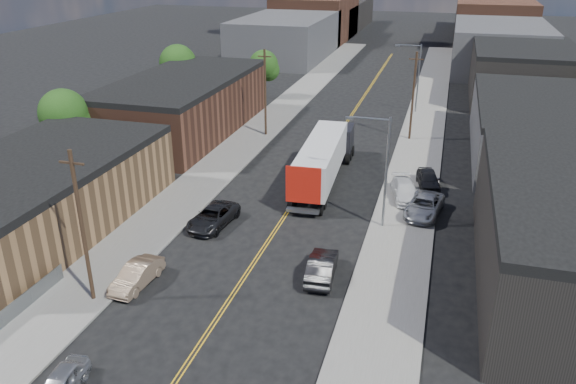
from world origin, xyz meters
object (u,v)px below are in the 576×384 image
Objects in this scene: car_left_c at (213,217)px; car_right_lot_a at (424,206)px; car_right_oncoming at (322,267)px; semi_truck at (326,155)px; car_right_lot_c at (428,179)px; car_right_lot_b at (405,190)px; car_left_a at (60,384)px; car_left_b at (137,275)px.

car_right_lot_a reaches higher than car_left_c.
car_right_oncoming is at bearing -108.83° from car_right_lot_a.
semi_truck is 3.74× the size of car_right_lot_c.
car_right_lot_b is (7.68, -2.50, -1.63)m from semi_truck.
car_right_lot_b is at bearing 131.41° from car_right_lot_a.
car_right_lot_c is at bearing 57.87° from car_left_a.
car_left_a is at bearing -78.21° from car_left_b.
car_right_lot_c reaches higher than car_right_oncoming.
car_left_c reaches higher than car_left_a.
semi_truck is at bearing -82.94° from car_right_oncoming.
car_left_b is 9.46m from car_left_c.
car_right_lot_b reaches higher than car_left_c.
car_left_b is 0.82× the size of car_right_lot_a.
car_left_c is at bearing -149.47° from car_right_lot_a.
car_left_c is 17.22m from car_right_lot_a.
car_right_oncoming is at bearing -120.21° from car_right_lot_b.
car_left_c is at bearing -31.66° from car_right_oncoming.
car_left_b is 1.00× the size of car_right_lot_c.
car_right_lot_c reaches higher than car_left_a.
car_right_lot_b reaches higher than car_left_a.
car_left_b is (-1.40, 9.80, 0.10)m from car_left_a.
car_right_oncoming is at bearing -81.30° from semi_truck.
car_right_oncoming is (10.00, 14.07, 0.16)m from car_left_a.
car_right_lot_c is (9.50, 0.66, -1.60)m from semi_truck.
car_right_oncoming is 1.08× the size of car_right_lot_c.
car_left_a is at bearing 49.90° from car_right_oncoming.
car_left_b is 27.84m from car_right_lot_c.
car_left_b is at bearing -92.26° from car_left_c.
car_left_a is 0.70× the size of car_left_c.
car_left_b is (-7.90, -21.07, -1.77)m from semi_truck.
car_right_oncoming reaches higher than car_left_c.
car_left_b is 23.46m from car_right_lot_a.
car_right_lot_c is (16.00, 31.53, 0.27)m from car_left_a.
semi_truck reaches higher than car_right_lot_a.
car_right_lot_b is at bearing -21.11° from semi_truck.
car_left_b is at bearing -143.90° from car_right_lot_b.
semi_truck is 3.33× the size of car_right_lot_b.
car_left_a is 9.90m from car_left_b.
car_right_lot_b is at bearing 58.22° from car_left_a.
semi_truck is at bearing 67.24° from car_left_c.
car_left_a is 17.27m from car_right_oncoming.
car_right_lot_b is at bearing -130.88° from car_right_lot_c.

